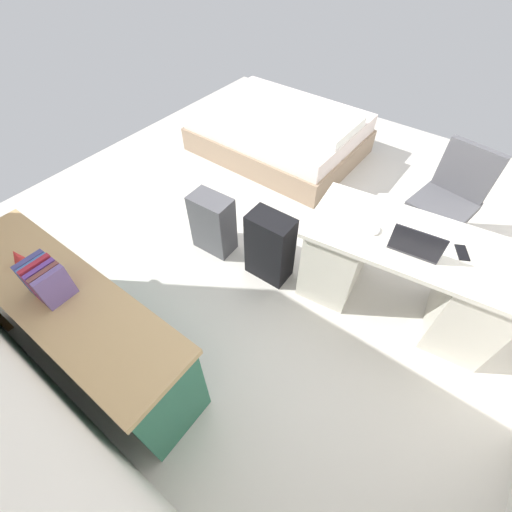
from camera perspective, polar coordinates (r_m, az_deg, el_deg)
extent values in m
plane|color=beige|center=(3.34, 6.03, 3.52)|extent=(5.49, 5.49, 0.00)
cube|color=silver|center=(2.52, 25.23, 2.07)|extent=(1.51, 0.84, 0.04)
cube|color=beige|center=(2.84, 32.14, -6.63)|extent=(0.47, 0.64, 0.68)
cube|color=beige|center=(2.78, 13.43, 0.65)|extent=(0.47, 0.64, 0.68)
cylinder|color=black|center=(3.60, 26.10, 2.11)|extent=(0.52, 0.52, 0.04)
cylinder|color=black|center=(3.48, 27.15, 4.28)|extent=(0.06, 0.06, 0.42)
cube|color=#4C4C51|center=(3.33, 28.63, 7.34)|extent=(0.54, 0.54, 0.08)
cube|color=#4C4C51|center=(3.36, 31.75, 12.01)|extent=(0.44, 0.14, 0.44)
cube|color=#28664C|center=(2.56, -26.83, -10.63)|extent=(1.76, 0.44, 0.71)
cube|color=tan|center=(2.28, -30.02, -5.63)|extent=(1.80, 0.48, 0.04)
cube|color=#225641|center=(2.50, -16.35, -14.34)|extent=(0.67, 0.01, 0.25)
cube|color=#225641|center=(2.96, -26.50, -5.13)|extent=(0.67, 0.01, 0.25)
cube|color=gray|center=(4.46, 3.70, 18.68)|extent=(1.92, 1.42, 0.28)
cube|color=silver|center=(4.35, 3.87, 21.43)|extent=(1.86, 1.36, 0.20)
cube|color=white|center=(3.99, 12.41, 20.28)|extent=(0.49, 0.69, 0.10)
cube|color=black|center=(2.78, 2.31, 1.45)|extent=(0.36, 0.23, 0.63)
cube|color=#4C4C51|center=(3.05, -7.18, 5.34)|extent=(0.37, 0.24, 0.56)
cube|color=#333338|center=(2.46, 24.90, 1.79)|extent=(0.34, 0.26, 0.02)
cube|color=black|center=(2.31, 25.18, 1.90)|extent=(0.31, 0.05, 0.19)
ellipsoid|color=white|center=(2.46, 19.30, 4.11)|extent=(0.07, 0.11, 0.03)
cube|color=black|center=(2.56, 31.09, 0.50)|extent=(0.12, 0.15, 0.01)
cylinder|color=silver|center=(2.60, 36.72, -2.09)|extent=(0.11, 0.11, 0.01)
cube|color=#6A5595|center=(2.14, -30.33, -4.59)|extent=(0.04, 0.17, 0.22)
cube|color=brown|center=(2.16, -30.85, -4.07)|extent=(0.03, 0.17, 0.22)
cube|color=#603A94|center=(2.19, -31.35, -3.54)|extent=(0.03, 0.17, 0.22)
cube|color=#A12433|center=(2.22, -31.89, -2.96)|extent=(0.03, 0.17, 0.23)
cube|color=#3C64AA|center=(2.26, -32.27, -2.63)|extent=(0.03, 0.17, 0.21)
cube|color=#3F407D|center=(2.29, -32.73, -2.16)|extent=(0.04, 0.17, 0.21)
cone|color=red|center=(2.51, -34.89, -0.15)|extent=(0.08, 0.08, 0.11)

